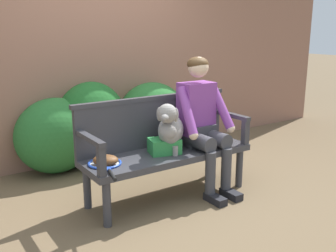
{
  "coord_description": "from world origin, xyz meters",
  "views": [
    {
      "loc": [
        -1.96,
        -2.89,
        1.59
      ],
      "look_at": [
        0.0,
        0.0,
        0.71
      ],
      "focal_mm": 41.45,
      "sensor_mm": 36.0,
      "label": 1
    }
  ],
  "objects_px": {
    "garden_bench": "(168,158)",
    "tennis_racket": "(105,164)",
    "baseball_glove": "(106,160)",
    "sports_bag": "(164,146)",
    "person_seated": "(202,119)",
    "dog_on_bench": "(170,128)"
  },
  "relations": [
    {
      "from": "dog_on_bench",
      "to": "person_seated",
      "type": "bearing_deg",
      "value": 4.45
    },
    {
      "from": "tennis_racket",
      "to": "sports_bag",
      "type": "height_order",
      "value": "sports_bag"
    },
    {
      "from": "baseball_glove",
      "to": "sports_bag",
      "type": "xyz_separation_m",
      "value": [
        0.6,
        -0.0,
        0.02
      ]
    },
    {
      "from": "person_seated",
      "to": "sports_bag",
      "type": "height_order",
      "value": "person_seated"
    },
    {
      "from": "baseball_glove",
      "to": "garden_bench",
      "type": "bearing_deg",
      "value": 38.38
    },
    {
      "from": "sports_bag",
      "to": "tennis_racket",
      "type": "bearing_deg",
      "value": 179.6
    },
    {
      "from": "tennis_racket",
      "to": "person_seated",
      "type": "bearing_deg",
      "value": -0.24
    },
    {
      "from": "garden_bench",
      "to": "tennis_racket",
      "type": "distance_m",
      "value": 0.66
    },
    {
      "from": "sports_bag",
      "to": "baseball_glove",
      "type": "bearing_deg",
      "value": 179.57
    },
    {
      "from": "person_seated",
      "to": "tennis_racket",
      "type": "relative_size",
      "value": 2.28
    },
    {
      "from": "garden_bench",
      "to": "tennis_racket",
      "type": "xyz_separation_m",
      "value": [
        -0.65,
        -0.01,
        0.07
      ]
    },
    {
      "from": "garden_bench",
      "to": "baseball_glove",
      "type": "relative_size",
      "value": 7.48
    },
    {
      "from": "garden_bench",
      "to": "baseball_glove",
      "type": "distance_m",
      "value": 0.66
    },
    {
      "from": "person_seated",
      "to": "sports_bag",
      "type": "bearing_deg",
      "value": 179.99
    },
    {
      "from": "person_seated",
      "to": "sports_bag",
      "type": "relative_size",
      "value": 4.74
    },
    {
      "from": "dog_on_bench",
      "to": "tennis_racket",
      "type": "bearing_deg",
      "value": 176.85
    },
    {
      "from": "dog_on_bench",
      "to": "sports_bag",
      "type": "relative_size",
      "value": 1.75
    },
    {
      "from": "person_seated",
      "to": "tennis_racket",
      "type": "xyz_separation_m",
      "value": [
        -1.04,
        0.0,
        -0.26
      ]
    },
    {
      "from": "person_seated",
      "to": "baseball_glove",
      "type": "height_order",
      "value": "person_seated"
    },
    {
      "from": "garden_bench",
      "to": "tennis_racket",
      "type": "height_order",
      "value": "tennis_racket"
    },
    {
      "from": "garden_bench",
      "to": "person_seated",
      "type": "height_order",
      "value": "person_seated"
    },
    {
      "from": "tennis_racket",
      "to": "sports_bag",
      "type": "distance_m",
      "value": 0.61
    }
  ]
}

